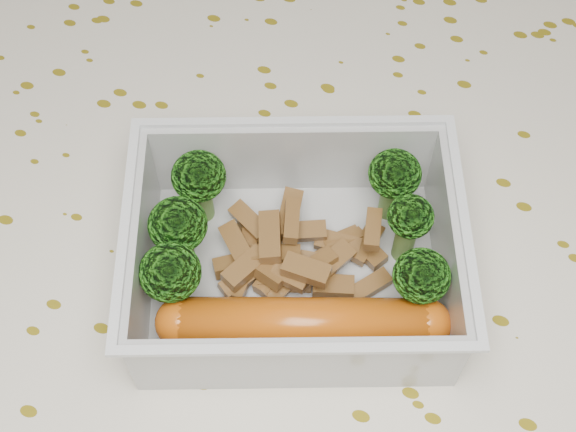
% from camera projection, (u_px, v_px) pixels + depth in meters
% --- Properties ---
extents(dining_table, '(1.40, 0.90, 0.75)m').
position_uv_depth(dining_table, '(274.00, 310.00, 0.56)').
color(dining_table, brown).
rests_on(dining_table, ground).
extents(tablecloth, '(1.46, 0.96, 0.19)m').
position_uv_depth(tablecloth, '(273.00, 277.00, 0.51)').
color(tablecloth, silver).
rests_on(tablecloth, dining_table).
extents(lunch_container, '(0.22, 0.19, 0.06)m').
position_uv_depth(lunch_container, '(295.00, 262.00, 0.45)').
color(lunch_container, silver).
rests_on(lunch_container, tablecloth).
extents(broccoli_florets, '(0.17, 0.13, 0.05)m').
position_uv_depth(broccoli_florets, '(280.00, 228.00, 0.44)').
color(broccoli_florets, '#608C3F').
rests_on(broccoli_florets, lunch_container).
extents(meat_pile, '(0.10, 0.08, 0.03)m').
position_uv_depth(meat_pile, '(292.00, 256.00, 0.46)').
color(meat_pile, brown).
rests_on(meat_pile, lunch_container).
extents(sausage, '(0.15, 0.07, 0.03)m').
position_uv_depth(sausage, '(303.00, 323.00, 0.43)').
color(sausage, '#B74F0D').
rests_on(sausage, lunch_container).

